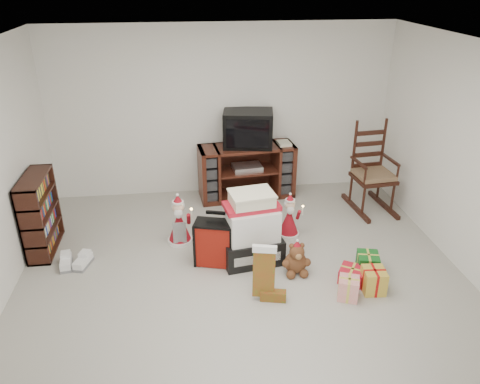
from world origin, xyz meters
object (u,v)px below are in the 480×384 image
object	(u,v)px
rocking_chair	(371,178)
mrs_claus_figurine	(179,224)
santa_figurine	(289,219)
crt_television	(248,129)
red_suitcase	(215,243)
bookshelf	(40,215)
teddy_bear	(296,260)
gift_pile	(251,232)
gift_cluster	(364,278)
sneaker_pair	(75,262)
tv_stand	(247,171)

from	to	relation	value
rocking_chair	mrs_claus_figurine	world-z (taller)	rocking_chair
santa_figurine	crt_television	world-z (taller)	crt_television
red_suitcase	mrs_claus_figurine	bearing A→B (deg)	142.40
bookshelf	teddy_bear	bearing A→B (deg)	-16.82
teddy_bear	santa_figurine	bearing A→B (deg)	82.74
gift_pile	crt_television	world-z (taller)	crt_television
rocking_chair	gift_cluster	size ratio (longest dim) A/B	1.73
rocking_chair	crt_television	size ratio (longest dim) A/B	1.70
gift_pile	sneaker_pair	size ratio (longest dim) A/B	2.25
teddy_bear	mrs_claus_figurine	distance (m)	1.55
santa_figurine	tv_stand	bearing A→B (deg)	107.27
teddy_bear	sneaker_pair	distance (m)	2.57
teddy_bear	santa_figurine	world-z (taller)	santa_figurine
tv_stand	sneaker_pair	size ratio (longest dim) A/B	3.77
red_suitcase	rocking_chair	bearing A→B (deg)	43.10
teddy_bear	crt_television	world-z (taller)	crt_television
rocking_chair	crt_television	world-z (taller)	crt_television
red_suitcase	mrs_claus_figurine	world-z (taller)	mrs_claus_figurine
mrs_claus_figurine	santa_figurine	bearing A→B (deg)	-0.26
gift_pile	mrs_claus_figurine	size ratio (longest dim) A/B	1.31
sneaker_pair	gift_pile	bearing A→B (deg)	-1.20
rocking_chair	sneaker_pair	distance (m)	4.12
santa_figurine	gift_cluster	distance (m)	1.32
gift_pile	red_suitcase	distance (m)	0.45
gift_pile	crt_television	distance (m)	1.89
teddy_bear	gift_cluster	distance (m)	0.76
rocking_chair	teddy_bear	bearing A→B (deg)	-139.83
tv_stand	santa_figurine	xyz separation A→B (m)	(0.38, -1.23, -0.18)
teddy_bear	rocking_chair	bearing A→B (deg)	45.89
sneaker_pair	bookshelf	bearing A→B (deg)	135.43
bookshelf	mrs_claus_figurine	world-z (taller)	bookshelf
bookshelf	red_suitcase	size ratio (longest dim) A/B	1.50
tv_stand	sneaker_pair	xyz separation A→B (m)	(-2.25, -1.61, -0.35)
tv_stand	sneaker_pair	bearing A→B (deg)	-149.80
bookshelf	gift_pile	xyz separation A→B (m)	(2.48, -0.56, -0.09)
sneaker_pair	crt_television	xyz separation A→B (m)	(2.27, 1.64, 1.01)
bookshelf	gift_cluster	size ratio (longest dim) A/B	1.28
bookshelf	sneaker_pair	bearing A→B (deg)	-46.57
rocking_chair	sneaker_pair	world-z (taller)	rocking_chair
tv_stand	bookshelf	size ratio (longest dim) A/B	1.49
mrs_claus_figurine	teddy_bear	bearing A→B (deg)	-32.90
red_suitcase	santa_figurine	world-z (taller)	red_suitcase
tv_stand	gift_cluster	xyz separation A→B (m)	(0.95, -2.41, -0.29)
tv_stand	sneaker_pair	distance (m)	2.79
gift_pile	sneaker_pair	bearing A→B (deg)	168.02
tv_stand	santa_figurine	size ratio (longest dim) A/B	2.45
red_suitcase	tv_stand	bearing A→B (deg)	86.68
sneaker_pair	crt_television	bearing A→B (deg)	37.79
gift_cluster	santa_figurine	bearing A→B (deg)	115.68
tv_stand	santa_figurine	bearing A→B (deg)	-78.12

